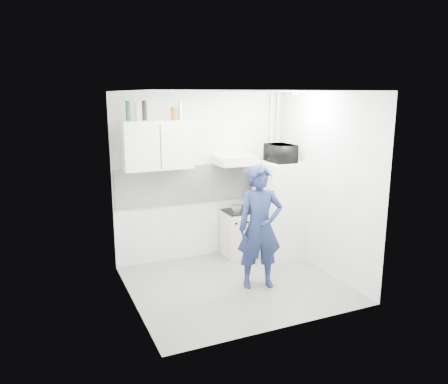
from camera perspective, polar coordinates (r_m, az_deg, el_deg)
name	(u,v)px	position (r m, az deg, el deg)	size (l,w,h in m)	color
floor	(236,284)	(6.15, 1.52, -11.98)	(2.80, 2.80, 0.00)	slate
ceiling	(237,91)	(5.59, 1.68, 13.04)	(2.80, 2.80, 0.00)	white
wall_back	(202,177)	(6.86, -2.88, 2.02)	(2.80, 2.80, 0.00)	white
wall_left	(130,203)	(5.30, -12.22, -1.41)	(2.60, 2.60, 0.00)	white
wall_right	(324,184)	(6.44, 12.92, 1.03)	(2.60, 2.60, 0.00)	white
person	(260,227)	(5.85, 4.71, -4.63)	(0.60, 0.40, 1.66)	#1B2549
stove	(238,234)	(7.07, 1.87, -5.50)	(0.45, 0.45, 0.73)	silver
fridge	(279,210)	(6.98, 7.23, -2.35)	(0.64, 0.64, 1.54)	white
stove_top	(238,211)	(6.96, 1.89, -2.55)	(0.44, 0.44, 0.03)	black
saucepan	(237,208)	(6.94, 1.69, -2.07)	(0.17, 0.17, 0.09)	silver
microwave	(281,153)	(6.80, 7.44, 5.05)	(0.34, 0.50, 0.28)	black
bottle_a	(128,111)	(6.26, -12.45, 10.31)	(0.06, 0.06, 0.28)	#144C1E
bottle_b	(137,112)	(6.28, -11.26, 10.24)	(0.06, 0.06, 0.25)	#B2B7BC
bottle_c	(144,111)	(6.31, -10.35, 10.42)	(0.07, 0.07, 0.28)	black
canister_b	(174,114)	(6.42, -6.53, 10.15)	(0.10, 0.10, 0.18)	brown
bottle_e	(180,111)	(6.45, -5.77, 10.45)	(0.06, 0.06, 0.24)	silver
upper_cabinet	(157,145)	(6.38, -8.70, 6.10)	(1.00, 0.35, 0.70)	white
range_hood	(235,160)	(6.76, 1.43, 4.20)	(0.60, 0.50, 0.14)	silver
backsplash	(203,183)	(6.86, -2.82, 1.18)	(2.74, 0.03, 0.60)	white
pipe_a	(276,172)	(7.35, 6.87, 2.66)	(0.05, 0.05, 2.60)	silver
pipe_b	(270,172)	(7.29, 6.06, 2.60)	(0.04, 0.04, 2.60)	silver
ceiling_spot_fixture	(296,94)	(6.25, 9.37, 12.56)	(0.10, 0.10, 0.02)	white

